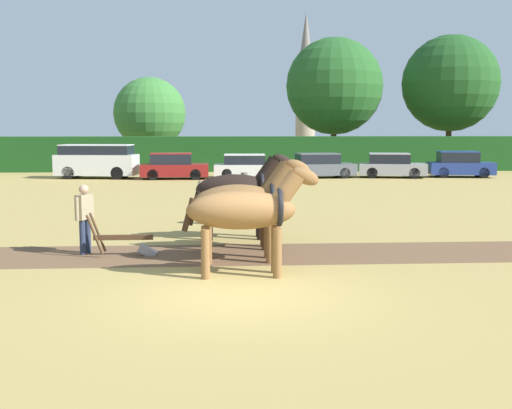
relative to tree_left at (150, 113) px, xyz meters
name	(u,v)px	position (x,y,z in m)	size (l,w,h in m)	color
ground_plane	(238,295)	(6.21, -40.26, -4.16)	(240.00, 240.00, 0.00)	#A88E4C
plowed_furrow_strip	(11,257)	(0.88, -36.53, -4.16)	(35.95, 2.65, 0.01)	brown
hedgerow	(228,154)	(6.21, -6.54, -2.95)	(77.16, 1.96, 2.42)	#194719
tree_left	(150,113)	(0.00, 0.00, 0.00)	(5.71, 5.71, 7.02)	#4C3823
tree_center_left	(334,86)	(14.37, -2.34, 2.02)	(7.40, 7.40, 9.88)	#4C3823
tree_center	(450,84)	(23.38, -2.43, 2.25)	(7.39, 7.39, 10.12)	#4C3823
church_spire	(306,80)	(15.25, 22.48, 4.29)	(2.49, 2.49, 16.15)	gray
draft_horse_lead_left	(246,211)	(6.42, -38.71, -2.80)	(2.89, 0.87, 2.35)	brown
draft_horse_lead_right	(244,205)	(6.41, -37.20, -2.85)	(2.89, 1.06, 2.43)	brown
draft_horse_trail_left	(241,201)	(6.39, -35.70, -2.93)	(2.93, 0.87, 2.32)	#513319
draft_horse_trail_right	(239,190)	(6.36, -34.19, -2.79)	(2.83, 0.92, 2.43)	black
plow	(129,243)	(3.66, -36.49, -3.84)	(1.65, 0.47, 1.13)	#4C331E
farmer_at_plow	(84,214)	(2.57, -36.20, -3.17)	(0.38, 0.63, 1.70)	#28334C
farmer_beside_team	(244,195)	(6.58, -31.95, -3.18)	(0.55, 0.44, 1.67)	#38332D
parked_van	(97,161)	(-1.75, -12.73, -3.10)	(4.96, 2.41, 2.04)	silver
parked_car_left	(174,167)	(2.92, -13.46, -3.42)	(4.03, 1.90, 1.55)	maroon
parked_car_center_left	(247,166)	(7.30, -12.88, -3.46)	(4.12, 1.94, 1.45)	silver
parked_car_center	(320,166)	(11.74, -13.01, -3.44)	(4.31, 2.31, 1.50)	#565B66
parked_car_center_right	(391,166)	(16.15, -13.02, -3.44)	(4.30, 2.53, 1.49)	#9E9EA8
parked_car_right	(460,165)	(20.46, -12.90, -3.40)	(4.06, 2.20, 1.60)	navy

